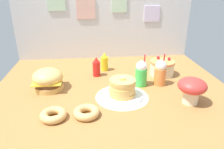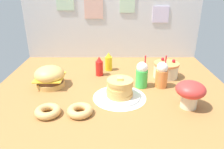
{
  "view_description": "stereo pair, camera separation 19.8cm",
  "coord_description": "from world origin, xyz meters",
  "px_view_note": "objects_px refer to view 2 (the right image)",
  "views": [
    {
      "loc": [
        -0.19,
        -1.71,
        0.89
      ],
      "look_at": [
        0.0,
        0.1,
        0.12
      ],
      "focal_mm": 34.32,
      "sensor_mm": 36.0,
      "label": 1
    },
    {
      "loc": [
        0.0,
        -1.72,
        0.89
      ],
      "look_at": [
        0.0,
        0.1,
        0.12
      ],
      "focal_mm": 34.32,
      "sensor_mm": 36.0,
      "label": 2
    }
  ],
  "objects_px": {
    "layer_cake": "(166,70)",
    "donut_pink_glaze": "(48,111)",
    "mushroom_stool": "(190,92)",
    "donut_chocolate": "(80,110)",
    "mustard_bottle": "(109,62)",
    "cream_soda_cup": "(142,75)",
    "pancake_stack": "(120,90)",
    "burger": "(50,77)",
    "orange_float_cup": "(162,75)",
    "ketchup_bottle": "(99,67)"
  },
  "relations": [
    {
      "from": "layer_cake",
      "to": "orange_float_cup",
      "type": "bearing_deg",
      "value": -112.61
    },
    {
      "from": "pancake_stack",
      "to": "cream_soda_cup",
      "type": "distance_m",
      "value": 0.3
    },
    {
      "from": "orange_float_cup",
      "to": "burger",
      "type": "bearing_deg",
      "value": 179.18
    },
    {
      "from": "mustard_bottle",
      "to": "cream_soda_cup",
      "type": "bearing_deg",
      "value": -53.21
    },
    {
      "from": "donut_pink_glaze",
      "to": "donut_chocolate",
      "type": "height_order",
      "value": "same"
    },
    {
      "from": "ketchup_bottle",
      "to": "donut_pink_glaze",
      "type": "xyz_separation_m",
      "value": [
        -0.34,
        -0.75,
        -0.06
      ]
    },
    {
      "from": "ketchup_bottle",
      "to": "orange_float_cup",
      "type": "relative_size",
      "value": 0.67
    },
    {
      "from": "donut_chocolate",
      "to": "mushroom_stool",
      "type": "xyz_separation_m",
      "value": [
        0.84,
        0.1,
        0.1
      ]
    },
    {
      "from": "mushroom_stool",
      "to": "burger",
      "type": "bearing_deg",
      "value": 162.2
    },
    {
      "from": "layer_cake",
      "to": "cream_soda_cup",
      "type": "height_order",
      "value": "cream_soda_cup"
    },
    {
      "from": "layer_cake",
      "to": "mustard_bottle",
      "type": "xyz_separation_m",
      "value": [
        -0.59,
        0.19,
        0.02
      ]
    },
    {
      "from": "cream_soda_cup",
      "to": "mushroom_stool",
      "type": "distance_m",
      "value": 0.49
    },
    {
      "from": "donut_chocolate",
      "to": "mushroom_stool",
      "type": "relative_size",
      "value": 0.85
    },
    {
      "from": "layer_cake",
      "to": "donut_pink_glaze",
      "type": "bearing_deg",
      "value": -145.67
    },
    {
      "from": "orange_float_cup",
      "to": "donut_pink_glaze",
      "type": "relative_size",
      "value": 1.61
    },
    {
      "from": "ketchup_bottle",
      "to": "mustard_bottle",
      "type": "distance_m",
      "value": 0.17
    },
    {
      "from": "mustard_bottle",
      "to": "donut_chocolate",
      "type": "xyz_separation_m",
      "value": [
        -0.2,
        -0.88,
        -0.06
      ]
    },
    {
      "from": "cream_soda_cup",
      "to": "layer_cake",
      "type": "bearing_deg",
      "value": 39.21
    },
    {
      "from": "layer_cake",
      "to": "donut_pink_glaze",
      "type": "relative_size",
      "value": 1.34
    },
    {
      "from": "layer_cake",
      "to": "donut_chocolate",
      "type": "relative_size",
      "value": 1.34
    },
    {
      "from": "donut_pink_glaze",
      "to": "burger",
      "type": "bearing_deg",
      "value": 102.7
    },
    {
      "from": "layer_cake",
      "to": "mustard_bottle",
      "type": "height_order",
      "value": "mustard_bottle"
    },
    {
      "from": "ketchup_bottle",
      "to": "cream_soda_cup",
      "type": "xyz_separation_m",
      "value": [
        0.41,
        -0.27,
        0.03
      ]
    },
    {
      "from": "mustard_bottle",
      "to": "pancake_stack",
      "type": "bearing_deg",
      "value": -80.78
    },
    {
      "from": "pancake_stack",
      "to": "donut_pink_glaze",
      "type": "distance_m",
      "value": 0.6
    },
    {
      "from": "pancake_stack",
      "to": "layer_cake",
      "type": "bearing_deg",
      "value": 41.75
    },
    {
      "from": "pancake_stack",
      "to": "orange_float_cup",
      "type": "height_order",
      "value": "orange_float_cup"
    },
    {
      "from": "cream_soda_cup",
      "to": "mushroom_stool",
      "type": "relative_size",
      "value": 1.36
    },
    {
      "from": "mushroom_stool",
      "to": "donut_chocolate",
      "type": "bearing_deg",
      "value": -173.23
    },
    {
      "from": "ketchup_bottle",
      "to": "donut_pink_glaze",
      "type": "bearing_deg",
      "value": -114.48
    },
    {
      "from": "pancake_stack",
      "to": "orange_float_cup",
      "type": "relative_size",
      "value": 1.13
    },
    {
      "from": "layer_cake",
      "to": "donut_chocolate",
      "type": "height_order",
      "value": "layer_cake"
    },
    {
      "from": "burger",
      "to": "orange_float_cup",
      "type": "distance_m",
      "value": 1.04
    },
    {
      "from": "pancake_stack",
      "to": "burger",
      "type": "bearing_deg",
      "value": 160.99
    },
    {
      "from": "burger",
      "to": "donut_pink_glaze",
      "type": "distance_m",
      "value": 0.5
    },
    {
      "from": "cream_soda_cup",
      "to": "donut_pink_glaze",
      "type": "height_order",
      "value": "cream_soda_cup"
    },
    {
      "from": "cream_soda_cup",
      "to": "orange_float_cup",
      "type": "relative_size",
      "value": 1.0
    },
    {
      "from": "pancake_stack",
      "to": "cream_soda_cup",
      "type": "bearing_deg",
      "value": 44.84
    },
    {
      "from": "ketchup_bottle",
      "to": "donut_chocolate",
      "type": "xyz_separation_m",
      "value": [
        -0.1,
        -0.74,
        -0.06
      ]
    },
    {
      "from": "pancake_stack",
      "to": "mustard_bottle",
      "type": "bearing_deg",
      "value": 99.22
    },
    {
      "from": "ketchup_bottle",
      "to": "layer_cake",
      "type": "bearing_deg",
      "value": -3.68
    },
    {
      "from": "burger",
      "to": "cream_soda_cup",
      "type": "height_order",
      "value": "cream_soda_cup"
    },
    {
      "from": "pancake_stack",
      "to": "mushroom_stool",
      "type": "relative_size",
      "value": 1.55
    },
    {
      "from": "pancake_stack",
      "to": "donut_chocolate",
      "type": "bearing_deg",
      "value": -139.78
    },
    {
      "from": "ketchup_bottle",
      "to": "donut_chocolate",
      "type": "height_order",
      "value": "ketchup_bottle"
    },
    {
      "from": "cream_soda_cup",
      "to": "donut_chocolate",
      "type": "xyz_separation_m",
      "value": [
        -0.51,
        -0.47,
        -0.09
      ]
    },
    {
      "from": "mustard_bottle",
      "to": "orange_float_cup",
      "type": "relative_size",
      "value": 0.67
    },
    {
      "from": "ketchup_bottle",
      "to": "pancake_stack",
      "type": "bearing_deg",
      "value": -67.72
    },
    {
      "from": "pancake_stack",
      "to": "donut_chocolate",
      "type": "distance_m",
      "value": 0.4
    },
    {
      "from": "layer_cake",
      "to": "mushroom_stool",
      "type": "distance_m",
      "value": 0.6
    }
  ]
}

